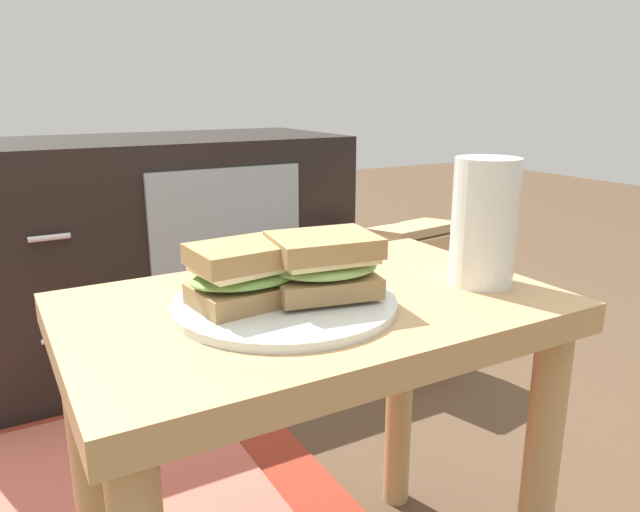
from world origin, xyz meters
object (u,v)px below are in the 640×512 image
Objects in this scene: tv_cabinet at (155,251)px; beer_glass at (484,223)px; sandwich_front at (248,273)px; paper_bag at (411,300)px; sandwich_back at (320,265)px; plate at (285,303)px.

beer_glass is (0.16, -1.00, 0.25)m from tv_cabinet.
sandwich_front reaches higher than paper_bag.
sandwich_back is (-0.06, -0.97, 0.22)m from tv_cabinet.
tv_cabinet is at bearing 98.81° from beer_glass.
tv_cabinet is at bearing 86.56° from sandwich_back.
sandwich_front is 0.30m from beer_glass.
sandwich_front is (-0.04, 0.01, 0.04)m from plate.
paper_bag is at bearing 58.01° from beer_glass.
sandwich_back is 0.88× the size of beer_glass.
sandwich_back is 0.22m from beer_glass.
tv_cabinet is 1.04m from beer_glass.
sandwich_front is at bearing -98.07° from tv_cabinet.
paper_bag is (0.52, -0.41, -0.10)m from tv_cabinet.
plate is at bearing 160.42° from sandwich_back.
tv_cabinet is 6.14× the size of beer_glass.
tv_cabinet is 0.98m from sandwich_front.
sandwich_front is at bearing 169.11° from beer_glass.
plate is 1.80× the size of sandwich_front.
beer_glass is at bearing -7.67° from sandwich_back.
paper_bag is at bearing -38.27° from tv_cabinet.
paper_bag is at bearing 43.92° from sandwich_back.
plate is 0.64× the size of paper_bag.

